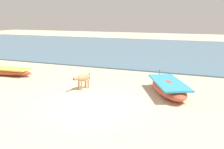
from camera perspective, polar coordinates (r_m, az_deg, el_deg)
ground at (r=9.15m, az=-4.79°, el=-6.83°), size 80.00×80.00×0.00m
sea_water at (r=24.26m, az=12.41°, el=5.50°), size 60.00×20.00×0.08m
fishing_boat_3 at (r=10.49m, az=12.67°, el=-2.83°), size 2.34×3.25×0.74m
calf_far_tan at (r=10.96m, az=-6.63°, el=-0.83°), size 0.48×1.04×0.68m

